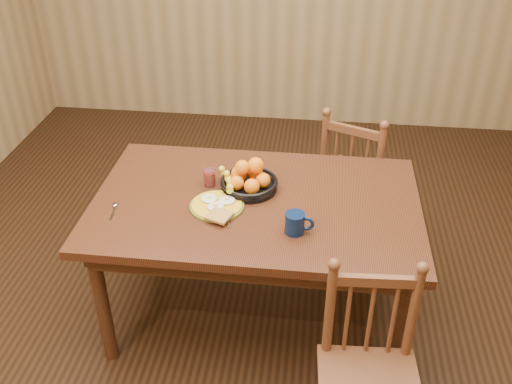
# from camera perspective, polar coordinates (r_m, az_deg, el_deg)

# --- Properties ---
(room) EXTENTS (4.52, 5.02, 2.72)m
(room) POSITION_cam_1_polar(r_m,az_deg,el_deg) (2.51, 0.00, 10.58)
(room) COLOR black
(room) RESTS_ON ground
(dining_table) EXTENTS (1.60, 1.00, 0.75)m
(dining_table) POSITION_cam_1_polar(r_m,az_deg,el_deg) (2.84, 0.00, -2.28)
(dining_table) COLOR black
(dining_table) RESTS_ON ground
(chair_far) EXTENTS (0.54, 0.53, 0.92)m
(chair_far) POSITION_cam_1_polar(r_m,az_deg,el_deg) (3.59, 9.97, 1.29)
(chair_far) COLOR #502E18
(chair_far) RESTS_ON ground
(chair_near) EXTENTS (0.43, 0.41, 0.90)m
(chair_near) POSITION_cam_1_polar(r_m,az_deg,el_deg) (2.46, 11.22, -17.59)
(chair_near) COLOR #502E18
(chair_near) RESTS_ON ground
(breakfast_plate) EXTENTS (0.26, 0.30, 0.04)m
(breakfast_plate) POSITION_cam_1_polar(r_m,az_deg,el_deg) (2.74, -3.92, -1.37)
(breakfast_plate) COLOR #59601E
(breakfast_plate) RESTS_ON dining_table
(fork) EXTENTS (0.04, 0.18, 0.00)m
(fork) POSITION_cam_1_polar(r_m,az_deg,el_deg) (2.69, -2.45, -2.35)
(fork) COLOR silver
(fork) RESTS_ON dining_table
(spoon) EXTENTS (0.04, 0.16, 0.01)m
(spoon) POSITION_cam_1_polar(r_m,az_deg,el_deg) (2.83, -13.98, -1.47)
(spoon) COLOR silver
(spoon) RESTS_ON dining_table
(coffee_mug) EXTENTS (0.13, 0.09, 0.10)m
(coffee_mug) POSITION_cam_1_polar(r_m,az_deg,el_deg) (2.56, 4.00, -3.11)
(coffee_mug) COLOR #091733
(coffee_mug) RESTS_ON dining_table
(juice_glass) EXTENTS (0.06, 0.06, 0.09)m
(juice_glass) POSITION_cam_1_polar(r_m,az_deg,el_deg) (2.90, -4.67, 1.40)
(juice_glass) COLOR silver
(juice_glass) RESTS_ON dining_table
(fruit_bowl) EXTENTS (0.32, 0.29, 0.17)m
(fruit_bowl) POSITION_cam_1_polar(r_m,az_deg,el_deg) (2.86, -0.80, 1.21)
(fruit_bowl) COLOR black
(fruit_bowl) RESTS_ON dining_table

